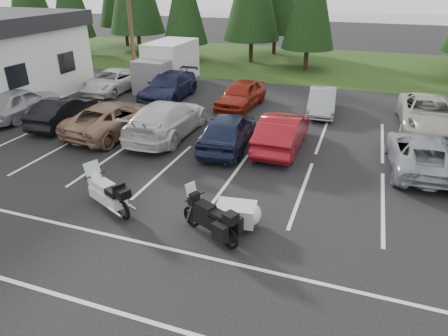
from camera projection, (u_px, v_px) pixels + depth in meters
ground at (207, 190)px, 14.20m from camera, size 120.00×120.00×0.00m
grass_strip at (310, 63)px, 34.56m from camera, size 80.00×16.00×0.01m
lake_water at (368, 26)px, 59.65m from camera, size 70.00×50.00×0.02m
utility_pole at (130, 14)px, 25.34m from camera, size 1.60×0.26×9.00m
box_truck at (165, 66)px, 26.58m from camera, size 2.40×5.60×2.90m
stall_markings at (226, 167)px, 15.90m from camera, size 32.00×16.00×0.01m
car_near_0 at (21, 103)px, 21.21m from camera, size 2.01×4.72×1.59m
car_near_1 at (63, 112)px, 20.10m from camera, size 1.90×4.42×1.42m
car_near_2 at (114, 118)px, 19.10m from camera, size 3.03×5.63×1.50m
car_near_3 at (167, 119)px, 18.71m from camera, size 2.42×5.77×1.66m
car_near_4 at (228, 130)px, 17.41m from camera, size 2.28×4.83×1.60m
car_near_5 at (282, 131)px, 17.33m from camera, size 1.66×4.76×1.57m
car_near_6 at (421, 153)px, 15.47m from camera, size 2.58×5.05×1.36m
car_far_0 at (112, 81)px, 25.94m from camera, size 2.44×5.05×1.38m
car_far_1 at (169, 87)px, 24.29m from camera, size 2.45×5.51×1.57m
car_far_2 at (241, 94)px, 22.78m from camera, size 2.21×4.64×1.53m
car_far_3 at (322, 101)px, 21.90m from camera, size 1.72×4.11×1.32m
car_far_4 at (428, 113)px, 19.65m from camera, size 2.68×5.59×1.54m
touring_motorcycle at (107, 190)px, 12.75m from camera, size 2.72×1.83×1.45m
cargo_trailer at (236, 216)px, 11.99m from camera, size 1.81×1.17×0.79m
adventure_motorcycle at (209, 215)px, 11.36m from camera, size 2.61×1.83×1.51m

